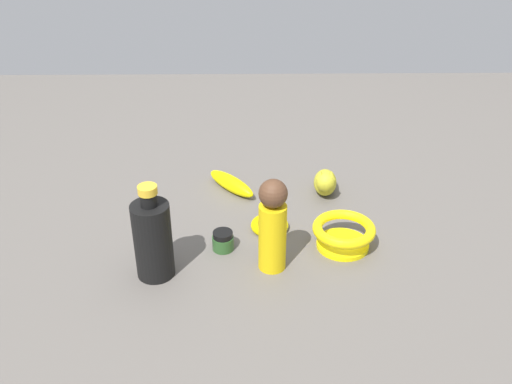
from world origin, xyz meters
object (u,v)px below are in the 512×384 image
at_px(banana, 231,184).
at_px(bottle_tall, 153,238).
at_px(bangle, 270,225).
at_px(person_figure_adult, 273,225).
at_px(cat_figurine, 325,182).
at_px(nail_polish_jar, 223,241).
at_px(bowl, 344,233).

bearing_deg(banana, bottle_tall, 115.22).
bearing_deg(bangle, person_figure_adult, -89.96).
bearing_deg(bangle, cat_figurine, 47.32).
bearing_deg(nail_polish_jar, bangle, 36.05).
relative_size(bangle, nail_polish_jar, 1.85).
relative_size(bangle, bowl, 0.64).
height_order(bangle, bowl, bowl).
height_order(person_figure_adult, bowl, person_figure_adult).
bearing_deg(cat_figurine, person_figure_adult, -115.99).
xyz_separation_m(banana, bottle_tall, (-0.14, -0.33, 0.07)).
xyz_separation_m(bangle, cat_figurine, (0.14, 0.15, 0.02)).
bearing_deg(cat_figurine, nail_polish_jar, -136.91).
xyz_separation_m(banana, cat_figurine, (0.23, -0.02, 0.01)).
bearing_deg(banana, bangle, 165.97).
height_order(banana, person_figure_adult, person_figure_adult).
bearing_deg(bottle_tall, nail_polish_jar, 31.92).
relative_size(person_figure_adult, bottle_tall, 1.00).
bearing_deg(bowl, banana, 135.16).
relative_size(banana, bangle, 1.86).
distance_m(banana, bottle_tall, 0.36).
xyz_separation_m(person_figure_adult, cat_figurine, (0.14, 0.29, -0.07)).
distance_m(banana, bangle, 0.19).
xyz_separation_m(cat_figurine, bottle_tall, (-0.37, -0.31, 0.05)).
height_order(banana, bowl, bowl).
bearing_deg(person_figure_adult, cat_figurine, 64.01).
bearing_deg(banana, cat_figurine, -136.46).
bearing_deg(cat_figurine, bottle_tall, -140.45).
bearing_deg(person_figure_adult, banana, 106.15).
distance_m(cat_figurine, bowl, 0.22).
bearing_deg(bangle, banana, 117.30).
height_order(bowl, nail_polish_jar, bowl).
height_order(banana, bottle_tall, bottle_tall).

